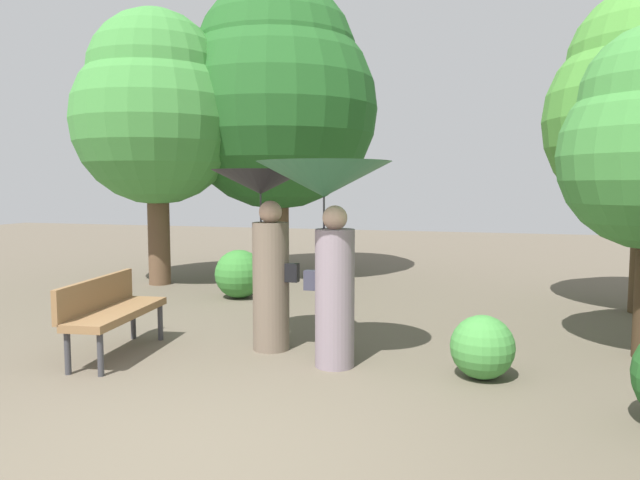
{
  "coord_description": "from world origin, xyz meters",
  "views": [
    {
      "loc": [
        1.91,
        -3.53,
        1.81
      ],
      "look_at": [
        0.0,
        2.97,
        1.19
      ],
      "focal_mm": 33.07,
      "sensor_mm": 36.0,
      "label": 1
    }
  ],
  "objects": [
    {
      "name": "bush_path_right",
      "position": [
        -1.99,
        5.12,
        0.39
      ],
      "size": [
        0.78,
        0.78,
        0.78
      ],
      "primitive_type": "sphere",
      "color": "#387F33",
      "rests_on": "ground"
    },
    {
      "name": "person_left",
      "position": [
        -0.48,
        2.48,
        1.36
      ],
      "size": [
        1.07,
        1.07,
        1.99
      ],
      "rotation": [
        0.0,
        0.0,
        1.43
      ],
      "color": "#6B5B4C",
      "rests_on": "ground"
    },
    {
      "name": "tree_near_left",
      "position": [
        -3.95,
        5.95,
        3.2
      ],
      "size": [
        2.98,
        2.98,
        4.93
      ],
      "color": "brown",
      "rests_on": "ground"
    },
    {
      "name": "tree_mid_left",
      "position": [
        -2.18,
        7.44,
        3.59
      ],
      "size": [
        3.92,
        3.92,
        5.75
      ],
      "color": "brown",
      "rests_on": "ground"
    },
    {
      "name": "park_bench",
      "position": [
        -1.98,
        1.77,
        0.51
      ],
      "size": [
        0.67,
        1.55,
        0.83
      ],
      "rotation": [
        0.0,
        0.0,
        1.7
      ],
      "color": "#38383D",
      "rests_on": "ground"
    },
    {
      "name": "bush_path_left",
      "position": [
        1.85,
        2.09,
        0.3
      ],
      "size": [
        0.6,
        0.6,
        0.6
      ],
      "primitive_type": "sphere",
      "color": "#428C3D",
      "rests_on": "ground"
    },
    {
      "name": "ground_plane",
      "position": [
        0.0,
        0.0,
        0.0
      ],
      "size": [
        40.0,
        40.0,
        0.0
      ],
      "primitive_type": "plane",
      "color": "brown"
    },
    {
      "name": "person_right",
      "position": [
        0.33,
        2.08,
        1.57
      ],
      "size": [
        1.34,
        1.34,
        2.05
      ],
      "rotation": [
        0.0,
        0.0,
        1.43
      ],
      "color": "gray",
      "rests_on": "ground"
    }
  ]
}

